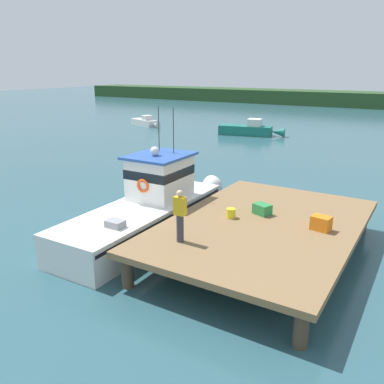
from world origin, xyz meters
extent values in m
plane|color=#2D5660|center=(0.00, 0.00, 0.00)|extent=(200.00, 200.00, 0.00)
cylinder|color=#4C3D2D|center=(2.20, -4.10, 0.50)|extent=(0.36, 0.36, 1.00)
cylinder|color=#4C3D2D|center=(7.40, -4.10, 0.50)|extent=(0.36, 0.36, 1.00)
cylinder|color=#4C3D2D|center=(2.20, 4.10, 0.50)|extent=(0.36, 0.36, 1.00)
cylinder|color=#4C3D2D|center=(7.40, 4.10, 0.50)|extent=(0.36, 0.36, 1.00)
cube|color=olive|center=(4.80, 0.00, 1.10)|extent=(6.00, 9.00, 0.20)
cube|color=white|center=(0.20, -0.79, 0.55)|extent=(2.63, 8.04, 1.10)
cone|color=white|center=(0.12, 4.11, 0.55)|extent=(1.13, 1.82, 1.10)
cube|color=black|center=(0.20, -0.79, 1.00)|extent=(2.65, 7.88, 0.12)
cube|color=white|center=(0.20, -0.79, 1.16)|extent=(2.67, 8.04, 0.12)
cube|color=silver|center=(0.18, 0.41, 2.00)|extent=(1.94, 2.23, 1.80)
cube|color=black|center=(0.18, 0.41, 2.31)|extent=(1.96, 2.25, 0.36)
cube|color=#2D56A8|center=(0.18, 0.41, 2.95)|extent=(2.18, 2.54, 0.10)
sphere|color=white|center=(0.19, 0.11, 3.18)|extent=(0.36, 0.36, 0.36)
cylinder|color=black|center=(-0.18, 0.90, 3.90)|extent=(0.03, 0.03, 1.80)
cylinder|color=black|center=(0.52, 0.91, 3.90)|extent=(0.03, 0.03, 1.80)
cube|color=#939399|center=(0.79, -2.98, 1.28)|extent=(0.61, 0.45, 0.36)
torus|color=orange|center=(-0.15, -3.60, 1.16)|extent=(0.57, 0.57, 0.12)
torus|color=#EA5119|center=(0.20, -0.73, 2.00)|extent=(0.54, 0.11, 0.54)
cube|color=#2D8442|center=(4.44, 0.76, 1.39)|extent=(0.72, 0.63, 0.38)
cube|color=orange|center=(6.63, 0.37, 1.43)|extent=(0.66, 0.52, 0.47)
cylinder|color=yellow|center=(3.64, -0.15, 1.37)|extent=(0.32, 0.32, 0.34)
cylinder|color=#383842|center=(3.21, -2.78, 1.63)|extent=(0.22, 0.22, 0.86)
cube|color=gold|center=(3.21, -2.78, 2.34)|extent=(0.36, 0.22, 0.56)
sphere|color=beige|center=(3.21, -2.78, 2.73)|extent=(0.20, 0.20, 0.20)
cube|color=#196B5B|center=(-6.57, 23.89, 0.46)|extent=(5.26, 2.63, 0.91)
cone|color=#196B5B|center=(-3.50, 24.55, 0.46)|extent=(1.42, 1.16, 0.91)
cube|color=silver|center=(-5.71, 24.07, 1.26)|extent=(1.50, 1.52, 0.69)
cube|color=silver|center=(-19.27, 24.25, 0.34)|extent=(3.91, 2.35, 0.68)
cone|color=silver|center=(-17.06, 23.48, 0.34)|extent=(1.10, 0.95, 0.68)
cube|color=silver|center=(-18.65, 24.03, 0.93)|extent=(1.19, 1.20, 0.51)
cube|color=#284723|center=(0.00, 62.00, 1.20)|extent=(120.00, 8.00, 2.40)
camera|label=1|loc=(9.39, -12.21, 6.25)|focal=37.66mm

